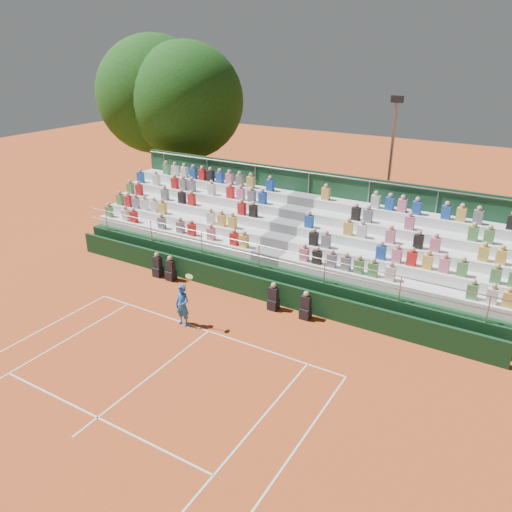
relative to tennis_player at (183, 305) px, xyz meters
The scene contains 8 objects.
ground 1.40m from the tennis_player, ahead, with size 90.00×90.00×0.00m, color #C14E20.
courtside_wall 3.49m from the tennis_player, 71.47° to the left, with size 20.00×0.15×1.00m, color black.
line_officials 2.87m from the tennis_player, 92.68° to the left, with size 7.96×0.40×1.19m.
grandstand 6.63m from the tennis_player, 80.44° to the left, with size 20.00×5.20×4.40m.
tennis_player is the anchor object (origin of this frame).
tree_west 18.05m from the tennis_player, 133.20° to the left, with size 7.35×7.35×10.63m.
tree_east 16.34m from the tennis_player, 126.43° to the left, with size 7.05×7.05×10.26m.
floodlight_mast 14.17m from the tennis_player, 74.56° to the left, with size 0.60×0.25×7.59m.
Camera 1 is at (9.80, -12.96, 10.00)m, focal length 35.00 mm.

